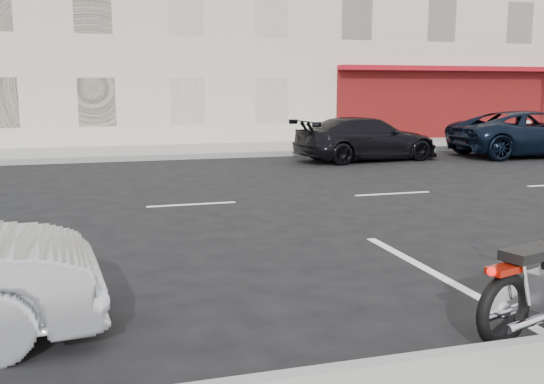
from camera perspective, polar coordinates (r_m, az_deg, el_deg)
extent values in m
plane|color=black|center=(11.45, 2.37, -0.66)|extent=(120.00, 120.00, 0.00)
cube|color=gray|center=(19.51, -20.33, 3.30)|extent=(80.00, 3.40, 0.15)
cube|color=gray|center=(17.83, -20.69, 2.74)|extent=(80.00, 0.12, 0.16)
cylinder|color=beige|center=(24.77, 22.91, 5.26)|extent=(0.20, 0.20, 0.60)
sphere|color=beige|center=(24.75, 22.96, 6.00)|extent=(0.20, 0.20, 0.20)
imported|color=black|center=(20.20, 23.29, 5.07)|extent=(5.13, 2.65, 1.38)
imported|color=black|center=(17.70, 8.88, 4.97)|extent=(4.46, 2.23, 1.24)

